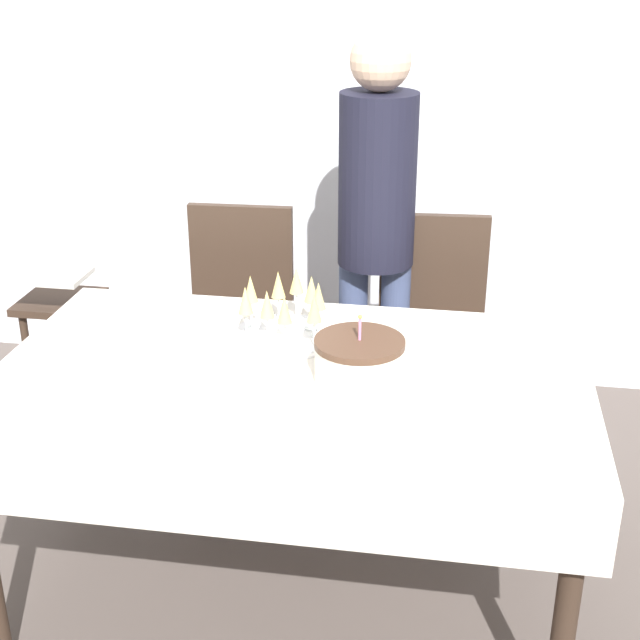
# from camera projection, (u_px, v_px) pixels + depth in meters

# --- Properties ---
(ground_plane) EXTENTS (12.00, 12.00, 0.00)m
(ground_plane) POSITION_uv_depth(u_px,v_px,m) (294.00, 588.00, 2.83)
(ground_plane) COLOR #564C47
(wall_back) EXTENTS (8.00, 0.05, 2.70)m
(wall_back) POSITION_uv_depth(u_px,v_px,m) (362.00, 78.00, 3.74)
(wall_back) COLOR silver
(wall_back) RESTS_ON ground_plane
(dining_table) EXTENTS (1.68, 1.01, 0.77)m
(dining_table) POSITION_uv_depth(u_px,v_px,m) (291.00, 401.00, 2.56)
(dining_table) COLOR silver
(dining_table) RESTS_ON ground_plane
(dining_chair_far_left) EXTENTS (0.43, 0.43, 0.97)m
(dining_chair_far_left) POSITION_uv_depth(u_px,v_px,m) (238.00, 323.00, 3.42)
(dining_chair_far_left) COLOR #38281E
(dining_chair_far_left) RESTS_ON ground_plane
(dining_chair_far_right) EXTENTS (0.45, 0.45, 0.97)m
(dining_chair_far_right) POSITION_uv_depth(u_px,v_px,m) (431.00, 336.00, 3.31)
(dining_chair_far_right) COLOR #38281E
(dining_chair_far_right) RESTS_ON ground_plane
(birthday_cake) EXTENTS (0.25, 0.25, 0.20)m
(birthday_cake) POSITION_uv_depth(u_px,v_px,m) (359.00, 360.00, 2.43)
(birthday_cake) COLOR silver
(birthday_cake) RESTS_ON dining_table
(champagne_tray) EXTENTS (0.34, 0.34, 0.18)m
(champagne_tray) POSITION_uv_depth(u_px,v_px,m) (285.00, 310.00, 2.69)
(champagne_tray) COLOR silver
(champagne_tray) RESTS_ON dining_table
(plate_stack_main) EXTENTS (0.23, 0.23, 0.04)m
(plate_stack_main) POSITION_uv_depth(u_px,v_px,m) (238.00, 384.00, 2.39)
(plate_stack_main) COLOR silver
(plate_stack_main) RESTS_ON dining_table
(plate_stack_dessert) EXTENTS (0.19, 0.19, 0.04)m
(plate_stack_dessert) POSITION_uv_depth(u_px,v_px,m) (268.00, 350.00, 2.58)
(plate_stack_dessert) COLOR white
(plate_stack_dessert) RESTS_ON dining_table
(cake_knife) EXTENTS (0.30, 0.05, 0.00)m
(cake_knife) POSITION_uv_depth(u_px,v_px,m) (363.00, 425.00, 2.23)
(cake_knife) COLOR silver
(cake_knife) RESTS_ON dining_table
(fork_pile) EXTENTS (0.18, 0.08, 0.02)m
(fork_pile) POSITION_uv_depth(u_px,v_px,m) (175.00, 384.00, 2.41)
(fork_pile) COLOR silver
(fork_pile) RESTS_ON dining_table
(napkin_pile) EXTENTS (0.15, 0.15, 0.01)m
(napkin_pile) POSITION_uv_depth(u_px,v_px,m) (206.00, 362.00, 2.55)
(napkin_pile) COLOR white
(napkin_pile) RESTS_ON dining_table
(person_standing) EXTENTS (0.28, 0.28, 1.62)m
(person_standing) POSITION_uv_depth(u_px,v_px,m) (377.00, 213.00, 3.23)
(person_standing) COLOR #3F4C72
(person_standing) RESTS_ON ground_plane
(high_chair) EXTENTS (0.33, 0.35, 0.71)m
(high_chair) POSITION_uv_depth(u_px,v_px,m) (59.00, 319.00, 3.59)
(high_chair) COLOR #38281E
(high_chair) RESTS_ON ground_plane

